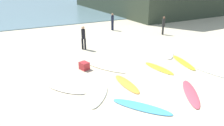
{
  "coord_description": "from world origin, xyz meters",
  "views": [
    {
      "loc": [
        -6.04,
        -5.0,
        4.73
      ],
      "look_at": [
        -0.94,
        4.55,
        0.3
      ],
      "focal_mm": 32.37,
      "sensor_mm": 36.0,
      "label": 1
    }
  ],
  "objects_px": {
    "surfboard_1": "(159,68)",
    "surfboard_0": "(215,73)",
    "surfboard_6": "(106,68)",
    "surfboard_7": "(127,84)",
    "surfboard_9": "(183,62)",
    "surfboard_3": "(191,93)",
    "surfboard_4": "(100,96)",
    "surfboard_8": "(169,53)",
    "beach_cooler": "(84,66)",
    "surfboard_5": "(66,89)",
    "beachgoer_near": "(112,21)",
    "surfboard_2": "(142,107)",
    "beachgoer_far": "(83,37)",
    "beachgoer_mid": "(163,25)"
  },
  "relations": [
    {
      "from": "surfboard_4",
      "to": "surfboard_9",
      "type": "bearing_deg",
      "value": 52.04
    },
    {
      "from": "surfboard_4",
      "to": "surfboard_3",
      "type": "bearing_deg",
      "value": 17.34
    },
    {
      "from": "surfboard_6",
      "to": "surfboard_7",
      "type": "bearing_deg",
      "value": 60.21
    },
    {
      "from": "surfboard_5",
      "to": "surfboard_3",
      "type": "bearing_deg",
      "value": -70.52
    },
    {
      "from": "beach_cooler",
      "to": "surfboard_6",
      "type": "bearing_deg",
      "value": -22.17
    },
    {
      "from": "surfboard_9",
      "to": "beachgoer_far",
      "type": "relative_size",
      "value": 1.43
    },
    {
      "from": "surfboard_2",
      "to": "surfboard_3",
      "type": "xyz_separation_m",
      "value": [
        2.58,
        -0.17,
        0.01
      ]
    },
    {
      "from": "surfboard_0",
      "to": "surfboard_8",
      "type": "height_order",
      "value": "surfboard_8"
    },
    {
      "from": "surfboard_4",
      "to": "surfboard_6",
      "type": "height_order",
      "value": "surfboard_6"
    },
    {
      "from": "surfboard_2",
      "to": "beachgoer_far",
      "type": "relative_size",
      "value": 1.43
    },
    {
      "from": "surfboard_6",
      "to": "beachgoer_mid",
      "type": "distance_m",
      "value": 9.47
    },
    {
      "from": "surfboard_0",
      "to": "surfboard_3",
      "type": "xyz_separation_m",
      "value": [
        -2.88,
        -0.93,
        0.01
      ]
    },
    {
      "from": "surfboard_2",
      "to": "surfboard_9",
      "type": "relative_size",
      "value": 1.0
    },
    {
      "from": "surfboard_0",
      "to": "surfboard_3",
      "type": "bearing_deg",
      "value": 5.09
    },
    {
      "from": "surfboard_2",
      "to": "beachgoer_near",
      "type": "bearing_deg",
      "value": 30.03
    },
    {
      "from": "surfboard_9",
      "to": "surfboard_7",
      "type": "bearing_deg",
      "value": 25.42
    },
    {
      "from": "surfboard_6",
      "to": "surfboard_9",
      "type": "relative_size",
      "value": 1.01
    },
    {
      "from": "surfboard_0",
      "to": "surfboard_9",
      "type": "bearing_deg",
      "value": -91.61
    },
    {
      "from": "surfboard_3",
      "to": "surfboard_8",
      "type": "xyz_separation_m",
      "value": [
        2.87,
        4.49,
        0.0
      ]
    },
    {
      "from": "beachgoer_mid",
      "to": "beachgoer_far",
      "type": "distance_m",
      "value": 8.14
    },
    {
      "from": "surfboard_0",
      "to": "beach_cooler",
      "type": "height_order",
      "value": "beach_cooler"
    },
    {
      "from": "surfboard_8",
      "to": "beach_cooler",
      "type": "height_order",
      "value": "beach_cooler"
    },
    {
      "from": "surfboard_6",
      "to": "surfboard_9",
      "type": "height_order",
      "value": "surfboard_9"
    },
    {
      "from": "surfboard_8",
      "to": "surfboard_5",
      "type": "bearing_deg",
      "value": -127.25
    },
    {
      "from": "surfboard_6",
      "to": "beachgoer_far",
      "type": "distance_m",
      "value": 4.02
    },
    {
      "from": "surfboard_7",
      "to": "beachgoer_far",
      "type": "distance_m",
      "value": 6.2
    },
    {
      "from": "beachgoer_far",
      "to": "surfboard_0",
      "type": "bearing_deg",
      "value": 162.39
    },
    {
      "from": "surfboard_7",
      "to": "beachgoer_near",
      "type": "xyz_separation_m",
      "value": [
        4.9,
        10.64,
        0.92
      ]
    },
    {
      "from": "surfboard_8",
      "to": "beachgoer_far",
      "type": "xyz_separation_m",
      "value": [
        -4.84,
        3.75,
        0.93
      ]
    },
    {
      "from": "surfboard_7",
      "to": "beach_cooler",
      "type": "relative_size",
      "value": 4.04
    },
    {
      "from": "surfboard_7",
      "to": "surfboard_9",
      "type": "height_order",
      "value": "surfboard_9"
    },
    {
      "from": "beachgoer_near",
      "to": "beachgoer_far",
      "type": "xyz_separation_m",
      "value": [
        -4.8,
        -4.5,
        0.02
      ]
    },
    {
      "from": "surfboard_7",
      "to": "surfboard_8",
      "type": "bearing_deg",
      "value": 27.19
    },
    {
      "from": "surfboard_6",
      "to": "beachgoer_near",
      "type": "height_order",
      "value": "beachgoer_near"
    },
    {
      "from": "surfboard_9",
      "to": "beach_cooler",
      "type": "distance_m",
      "value": 6.09
    },
    {
      "from": "surfboard_0",
      "to": "beachgoer_far",
      "type": "distance_m",
      "value": 8.83
    },
    {
      "from": "surfboard_6",
      "to": "surfboard_8",
      "type": "height_order",
      "value": "surfboard_8"
    },
    {
      "from": "surfboard_3",
      "to": "surfboard_6",
      "type": "bearing_deg",
      "value": -27.9
    },
    {
      "from": "beach_cooler",
      "to": "surfboard_5",
      "type": "bearing_deg",
      "value": -130.78
    },
    {
      "from": "surfboard_3",
      "to": "surfboard_9",
      "type": "xyz_separation_m",
      "value": [
        2.5,
        2.84,
        0.0
      ]
    },
    {
      "from": "surfboard_1",
      "to": "surfboard_0",
      "type": "bearing_deg",
      "value": -46.54
    },
    {
      "from": "surfboard_9",
      "to": "surfboard_0",
      "type": "bearing_deg",
      "value": 117.72
    },
    {
      "from": "surfboard_6",
      "to": "beach_cooler",
      "type": "relative_size",
      "value": 4.81
    },
    {
      "from": "surfboard_8",
      "to": "surfboard_9",
      "type": "xyz_separation_m",
      "value": [
        -0.37,
        -1.66,
        0.0
      ]
    },
    {
      "from": "beach_cooler",
      "to": "surfboard_9",
      "type": "bearing_deg",
      "value": -18.94
    },
    {
      "from": "surfboard_3",
      "to": "surfboard_1",
      "type": "bearing_deg",
      "value": -65.01
    },
    {
      "from": "surfboard_5",
      "to": "surfboard_6",
      "type": "distance_m",
      "value": 3.08
    },
    {
      "from": "surfboard_5",
      "to": "beachgoer_near",
      "type": "distance_m",
      "value": 12.47
    },
    {
      "from": "surfboard_8",
      "to": "beachgoer_near",
      "type": "xyz_separation_m",
      "value": [
        -0.04,
        8.26,
        0.91
      ]
    },
    {
      "from": "surfboard_8",
      "to": "surfboard_9",
      "type": "relative_size",
      "value": 0.91
    }
  ]
}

